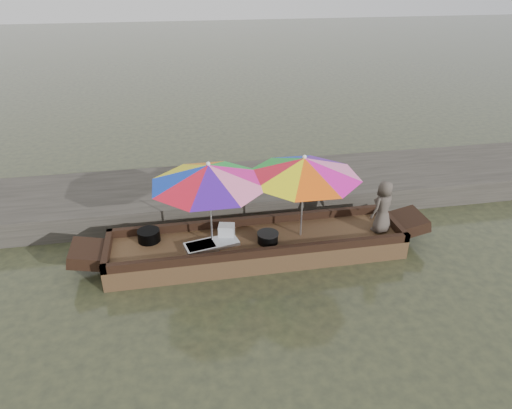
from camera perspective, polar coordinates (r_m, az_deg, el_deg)
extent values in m
plane|color=#282C1F|center=(8.37, 0.13, -6.38)|extent=(80.00, 80.00, 0.00)
cube|color=#2D2B26|center=(10.13, -2.19, 1.69)|extent=(22.00, 2.20, 0.50)
cube|color=#382616|center=(8.28, 0.13, -5.38)|extent=(5.27, 1.20, 0.35)
cylinder|color=black|center=(8.31, -13.25, -3.81)|extent=(0.39, 0.39, 0.21)
cube|color=silver|center=(7.94, -6.90, -5.31)|extent=(0.60, 0.48, 0.09)
cube|color=silver|center=(8.07, -4.21, -4.67)|extent=(0.60, 0.48, 0.06)
cylinder|color=black|center=(8.06, 1.49, -4.20)|extent=(0.36, 0.36, 0.17)
cube|color=silver|center=(8.18, -3.70, -3.37)|extent=(0.32, 0.28, 0.26)
imported|color=#473F38|center=(8.51, 15.61, -0.26)|extent=(0.58, 0.51, 1.00)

